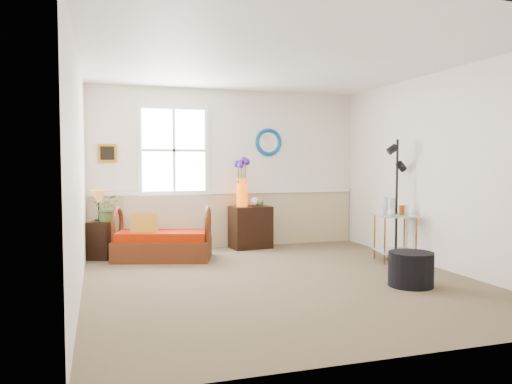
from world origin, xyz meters
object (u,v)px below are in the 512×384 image
object	(u,v)px
cabinet	(251,227)
floor_lamp	(397,200)
side_table	(395,238)
loveseat	(163,229)
lamp_stand	(100,240)
ottoman	(411,269)

from	to	relation	value
cabinet	floor_lamp	size ratio (longest dim) A/B	0.40
cabinet	side_table	bearing A→B (deg)	-52.52
loveseat	cabinet	world-z (taller)	loveseat
loveseat	floor_lamp	world-z (taller)	floor_lamp
loveseat	floor_lamp	xyz separation A→B (m)	(3.21, -1.05, 0.42)
cabinet	floor_lamp	xyz separation A→B (m)	(1.72, -1.58, 0.52)
lamp_stand	side_table	size ratio (longest dim) A/B	0.82
lamp_stand	cabinet	bearing A→B (deg)	5.70
loveseat	ottoman	xyz separation A→B (m)	(2.49, -2.45, -0.25)
loveseat	cabinet	bearing A→B (deg)	35.77
side_table	ottoman	world-z (taller)	side_table
side_table	floor_lamp	size ratio (longest dim) A/B	0.38
lamp_stand	floor_lamp	xyz separation A→B (m)	(4.08, -1.34, 0.59)
side_table	floor_lamp	world-z (taller)	floor_lamp
lamp_stand	floor_lamp	bearing A→B (deg)	-18.22
lamp_stand	side_table	world-z (taller)	side_table
lamp_stand	cabinet	xyz separation A→B (m)	(2.37, 0.24, 0.07)
loveseat	ottoman	world-z (taller)	loveseat
loveseat	side_table	bearing A→B (deg)	-4.02
lamp_stand	cabinet	world-z (taller)	cabinet
lamp_stand	ottoman	distance (m)	4.34
loveseat	side_table	distance (m)	3.33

